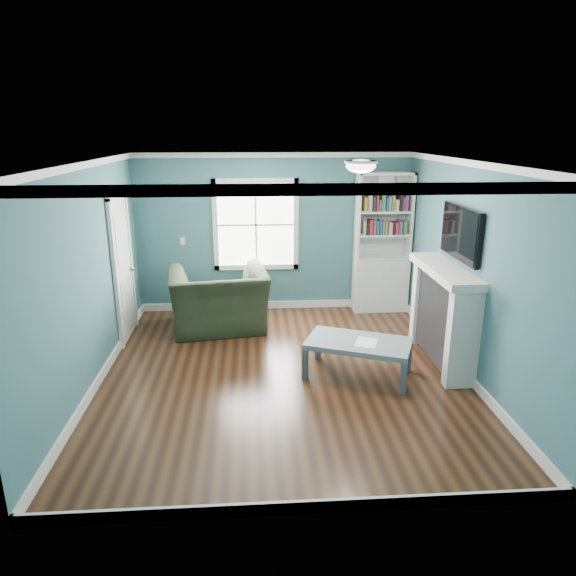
{
  "coord_description": "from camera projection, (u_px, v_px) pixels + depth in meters",
  "views": [
    {
      "loc": [
        -0.35,
        -5.86,
        2.93
      ],
      "look_at": [
        0.08,
        0.4,
        1.0
      ],
      "focal_mm": 32.0,
      "sensor_mm": 36.0,
      "label": 1
    }
  ],
  "objects": [
    {
      "name": "floor",
      "position": [
        284.0,
        373.0,
        6.47
      ],
      "size": [
        5.0,
        5.0,
        0.0
      ],
      "primitive_type": "plane",
      "color": "black",
      "rests_on": "ground"
    },
    {
      "name": "paper_sheet",
      "position": [
        366.0,
        342.0,
        6.25
      ],
      "size": [
        0.35,
        0.39,
        0.0
      ],
      "primitive_type": "cube",
      "rotation": [
        0.0,
        0.0,
        -0.38
      ],
      "color": "white",
      "rests_on": "coffee_table"
    },
    {
      "name": "door",
      "position": [
        123.0,
        266.0,
        7.34
      ],
      "size": [
        0.12,
        0.98,
        2.17
      ],
      "color": "silver",
      "rests_on": "ground"
    },
    {
      "name": "window",
      "position": [
        256.0,
        225.0,
        8.39
      ],
      "size": [
        1.4,
        0.06,
        1.5
      ],
      "color": "white",
      "rests_on": "room_walls"
    },
    {
      "name": "tv",
      "position": [
        461.0,
        233.0,
        6.3
      ],
      "size": [
        0.06,
        1.1,
        0.65
      ],
      "primitive_type": "cube",
      "color": "black",
      "rests_on": "fireplace"
    },
    {
      "name": "recliner",
      "position": [
        218.0,
        290.0,
        7.75
      ],
      "size": [
        1.55,
        1.12,
        1.25
      ],
      "primitive_type": "imported",
      "rotation": [
        0.0,
        0.0,
        -3.0
      ],
      "color": "black",
      "rests_on": "ground"
    },
    {
      "name": "coffee_table",
      "position": [
        358.0,
        345.0,
        6.32
      ],
      "size": [
        1.42,
        1.11,
        0.46
      ],
      "rotation": [
        0.0,
        0.0,
        -0.39
      ],
      "color": "#464D54",
      "rests_on": "ground"
    },
    {
      "name": "room_walls",
      "position": [
        283.0,
        251.0,
        6.0
      ],
      "size": [
        5.0,
        5.0,
        5.0
      ],
      "color": "#376869",
      "rests_on": "ground"
    },
    {
      "name": "light_switch",
      "position": [
        183.0,
        241.0,
        8.39
      ],
      "size": [
        0.08,
        0.01,
        0.12
      ],
      "primitive_type": "cube",
      "color": "white",
      "rests_on": "room_walls"
    },
    {
      "name": "bookshelf",
      "position": [
        381.0,
        257.0,
        8.51
      ],
      "size": [
        0.9,
        0.35,
        2.31
      ],
      "color": "silver",
      "rests_on": "ground"
    },
    {
      "name": "ceiling_fixture",
      "position": [
        361.0,
        165.0,
        5.87
      ],
      "size": [
        0.38,
        0.38,
        0.15
      ],
      "color": "white",
      "rests_on": "room_walls"
    },
    {
      "name": "fireplace",
      "position": [
        443.0,
        316.0,
        6.61
      ],
      "size": [
        0.44,
        1.58,
        1.3
      ],
      "color": "black",
      "rests_on": "ground"
    },
    {
      "name": "trim",
      "position": [
        283.0,
        279.0,
        6.11
      ],
      "size": [
        4.5,
        5.0,
        2.6
      ],
      "color": "white",
      "rests_on": "ground"
    }
  ]
}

